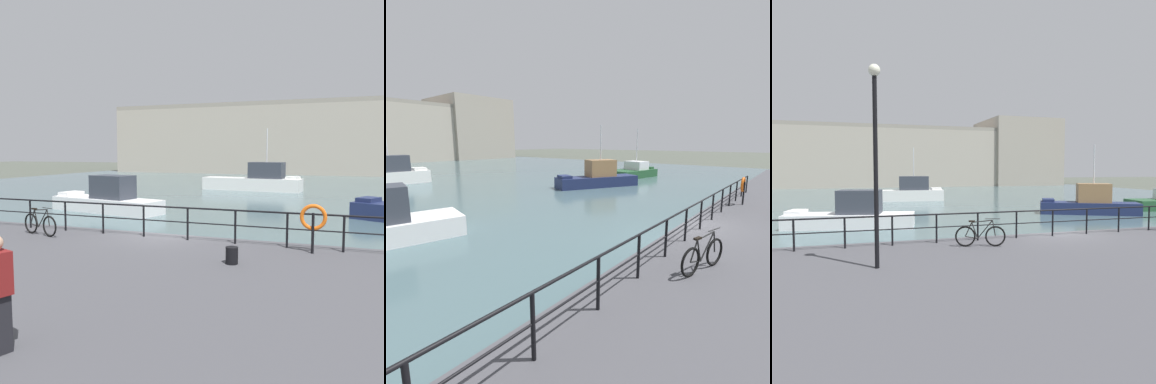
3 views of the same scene
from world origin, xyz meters
TOP-DOWN VIEW (x-y plane):
  - ground_plane at (0.00, 0.00)m, footprint 240.00×240.00m
  - water_basin at (0.00, 30.20)m, footprint 80.00×60.00m
  - moored_white_yacht at (9.79, 11.07)m, footprint 7.63×5.18m
  - moored_green_narrowboat at (18.22, 11.96)m, footprint 6.16×3.85m
  - quay_railing at (-2.05, -0.75)m, footprint 22.36×0.07m
  - parked_bicycle at (-3.90, -1.79)m, footprint 1.73×0.51m
  - life_ring_stand at (5.10, -1.15)m, footprint 0.75×0.16m

SIDE VIEW (x-z plane):
  - ground_plane at x=0.00m, z-range 0.00..0.00m
  - water_basin at x=0.00m, z-range 0.00..0.01m
  - moored_green_narrowboat at x=18.22m, z-range -2.10..3.40m
  - moored_white_yacht at x=9.79m, z-range -1.90..3.58m
  - parked_bicycle at x=-3.90m, z-range 0.79..1.77m
  - quay_railing at x=-2.05m, z-range 1.09..2.17m
  - life_ring_stand at x=5.10m, z-range 1.17..2.56m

